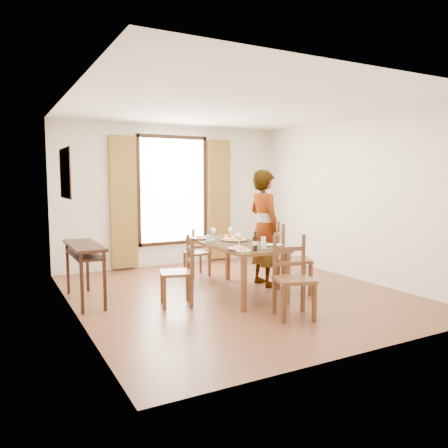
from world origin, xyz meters
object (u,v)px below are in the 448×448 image
console_table (84,252)px  man (264,228)px  pasta_platter (234,238)px  dining_table (235,247)px

console_table → man: size_ratio=0.66×
pasta_platter → man: bearing=9.4°
dining_table → man: 0.74m
dining_table → pasta_platter: size_ratio=4.44×
dining_table → pasta_platter: (0.06, 0.13, 0.12)m
console_table → dining_table: console_table is taller
man → pasta_platter: size_ratio=4.54×
dining_table → pasta_platter: 0.19m
man → pasta_platter: bearing=97.7°
console_table → dining_table: bearing=-16.1°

